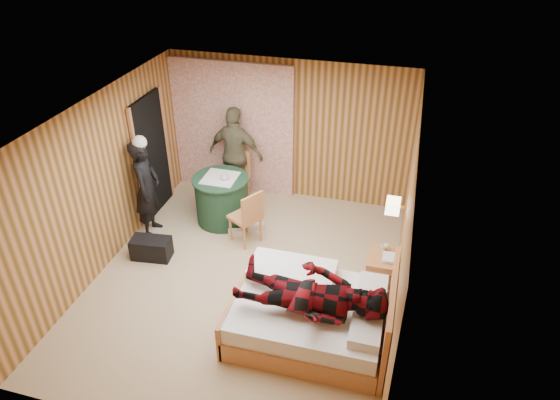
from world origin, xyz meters
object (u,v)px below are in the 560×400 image
(round_table, at_px, (222,199))
(man_on_bed, at_px, (311,287))
(wall_lamp, at_px, (393,206))
(woman_standing, at_px, (147,189))
(chair_near, at_px, (248,214))
(chair_far, at_px, (237,172))
(man_at_table, at_px, (236,154))
(bed, at_px, (312,314))
(nightstand, at_px, (381,270))
(duffel_bag, at_px, (151,248))

(round_table, xyz_separation_m, man_on_bed, (2.00, -2.30, 0.52))
(wall_lamp, distance_m, woman_standing, 3.79)
(chair_near, distance_m, woman_standing, 1.64)
(chair_far, height_order, man_at_table, man_at_table)
(round_table, relative_size, woman_standing, 0.57)
(bed, relative_size, round_table, 2.09)
(chair_near, relative_size, man_on_bed, 0.52)
(chair_near, bearing_deg, nightstand, 107.82)
(wall_lamp, bearing_deg, woman_standing, 175.80)
(round_table, xyz_separation_m, chair_near, (0.64, -0.50, 0.13))
(nightstand, height_order, man_on_bed, man_on_bed)
(chair_far, xyz_separation_m, man_on_bed, (1.98, -3.03, 0.40))
(woman_standing, bearing_deg, man_on_bed, -131.90)
(nightstand, height_order, chair_far, chair_far)
(nightstand, relative_size, woman_standing, 0.34)
(chair_far, bearing_deg, wall_lamp, -18.53)
(wall_lamp, xyz_separation_m, man_on_bed, (-0.77, -1.40, -0.36))
(man_on_bed, bearing_deg, bed, 95.21)
(man_on_bed, bearing_deg, man_at_table, 123.01)
(wall_lamp, relative_size, bed, 0.13)
(chair_near, bearing_deg, chair_far, -122.26)
(duffel_bag, distance_m, man_on_bed, 2.98)
(bed, xyz_separation_m, chair_near, (-1.34, 1.58, 0.24))
(nightstand, xyz_separation_m, woman_standing, (-3.71, 0.37, 0.54))
(chair_near, height_order, man_at_table, man_at_table)
(nightstand, xyz_separation_m, man_at_table, (-2.73, 1.76, 0.58))
(nightstand, relative_size, round_table, 0.60)
(round_table, relative_size, chair_far, 1.00)
(wall_lamp, xyz_separation_m, man_at_table, (-2.77, 1.68, -0.44))
(nightstand, distance_m, man_on_bed, 1.64)
(man_at_table, bearing_deg, duffel_bag, 78.08)
(woman_standing, relative_size, man_at_table, 0.95)
(wall_lamp, distance_m, bed, 1.74)
(wall_lamp, bearing_deg, duffel_bag, -174.39)
(nightstand, bearing_deg, duffel_bag, -175.81)
(chair_near, bearing_deg, round_table, -97.22)
(chair_far, bearing_deg, round_table, -79.33)
(man_at_table, bearing_deg, round_table, 96.75)
(bed, height_order, man_on_bed, man_on_bed)
(man_on_bed, bearing_deg, woman_standing, 150.60)
(round_table, relative_size, man_at_table, 0.54)
(bed, bearing_deg, man_on_bed, -84.79)
(duffel_bag, relative_size, man_at_table, 0.34)
(woman_standing, bearing_deg, man_at_table, -47.49)
(woman_standing, bearing_deg, round_table, -69.99)
(duffel_bag, distance_m, man_at_table, 2.24)
(bed, xyz_separation_m, chair_far, (-1.96, 2.80, 0.25))
(wall_lamp, distance_m, man_at_table, 3.27)
(man_at_table, bearing_deg, man_on_bed, 129.76)
(wall_lamp, xyz_separation_m, chair_far, (-2.76, 1.63, -0.76))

